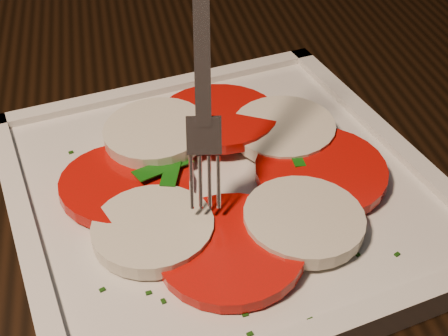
{
  "coord_description": "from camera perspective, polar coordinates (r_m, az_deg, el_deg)",
  "views": [
    {
      "loc": [
        0.31,
        -0.55,
        1.05
      ],
      "look_at": [
        0.35,
        -0.22,
        0.78
      ],
      "focal_mm": 50.0,
      "sensor_mm": 36.0,
      "label": 1
    }
  ],
  "objects": [
    {
      "name": "chair",
      "position": [
        1.2,
        -8.61,
        12.82
      ],
      "size": [
        0.5,
        0.5,
        0.93
      ],
      "rotation": [
        0.0,
        0.0,
        0.22
      ],
      "color": "black",
      "rests_on": "ground"
    },
    {
      "name": "caprese_salad",
      "position": [
        0.44,
        0.02,
        -0.64
      ],
      "size": [
        0.23,
        0.25,
        0.02
      ],
      "color": "#C10604",
      "rests_on": "plate"
    },
    {
      "name": "fork",
      "position": [
        0.38,
        -2.02,
        11.09
      ],
      "size": [
        0.04,
        0.08,
        0.18
      ],
      "primitive_type": null,
      "rotation": [
        0.0,
        0.0,
        -0.1
      ],
      "color": "white",
      "rests_on": "caprese_salad"
    },
    {
      "name": "plate",
      "position": [
        0.45,
        0.0,
        -2.23
      ],
      "size": [
        0.36,
        0.36,
        0.01
      ],
      "primitive_type": "cube",
      "rotation": [
        0.0,
        0.0,
        0.28
      ],
      "color": "silver",
      "rests_on": "table"
    },
    {
      "name": "table",
      "position": [
        0.59,
        -9.05,
        -4.98
      ],
      "size": [
        1.26,
        0.89,
        0.75
      ],
      "rotation": [
        0.0,
        0.0,
        0.08
      ],
      "color": "black",
      "rests_on": "ground"
    }
  ]
}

